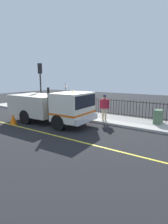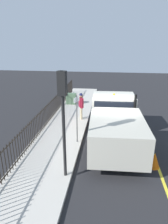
# 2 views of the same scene
# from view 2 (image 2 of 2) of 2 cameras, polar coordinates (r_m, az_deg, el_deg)

# --- Properties ---
(ground_plane) EXTENTS (50.40, 50.40, 0.00)m
(ground_plane) POSITION_cam_2_polar(r_m,az_deg,el_deg) (11.55, 7.99, -7.40)
(ground_plane) COLOR #232326
(ground_plane) RESTS_ON ground
(sidewalk_slab) EXTENTS (2.68, 22.91, 0.15)m
(sidewalk_slab) POSITION_cam_2_polar(r_m,az_deg,el_deg) (11.83, -6.60, -6.24)
(sidewalk_slab) COLOR #B7B2A8
(sidewalk_slab) RESTS_ON ground
(lane_marking) EXTENTS (0.12, 20.62, 0.01)m
(lane_marking) POSITION_cam_2_polar(r_m,az_deg,el_deg) (11.77, 17.91, -7.68)
(lane_marking) COLOR yellow
(lane_marking) RESTS_ON ground
(work_truck) EXTENTS (2.73, 6.19, 2.54)m
(work_truck) POSITION_cam_2_polar(r_m,az_deg,el_deg) (10.69, 8.82, -2.27)
(work_truck) COLOR silver
(work_truck) RESTS_ON ground
(worker_standing) EXTENTS (0.40, 0.62, 1.82)m
(worker_standing) POSITION_cam_2_polar(r_m,az_deg,el_deg) (13.37, -0.86, 2.49)
(worker_standing) COLOR maroon
(worker_standing) RESTS_ON sidewalk_slab
(iron_fence) EXTENTS (0.04, 19.51, 1.31)m
(iron_fence) POSITION_cam_2_polar(r_m,az_deg,el_deg) (11.85, -12.18, -2.62)
(iron_fence) COLOR black
(iron_fence) RESTS_ON sidewalk_slab
(traffic_light_near) EXTENTS (0.32, 0.25, 4.15)m
(traffic_light_near) POSITION_cam_2_polar(r_m,az_deg,el_deg) (7.05, -6.07, 1.89)
(traffic_light_near) COLOR black
(traffic_light_near) RESTS_ON sidewalk_slab
(utility_cabinet) EXTENTS (0.83, 0.46, 0.91)m
(utility_cabinet) POSITION_cam_2_polar(r_m,az_deg,el_deg) (16.91, -3.67, 3.84)
(utility_cabinet) COLOR #4C6B4C
(utility_cabinet) RESTS_ON sidewalk_slab
(traffic_cone) EXTENTS (0.49, 0.49, 0.70)m
(traffic_cone) POSITION_cam_2_polar(r_m,az_deg,el_deg) (9.39, 19.56, -12.88)
(traffic_cone) COLOR orange
(traffic_cone) RESTS_ON ground
(street_sign) EXTENTS (0.21, 0.48, 2.55)m
(street_sign) POSITION_cam_2_polar(r_m,az_deg,el_deg) (10.10, -2.07, -0.59)
(street_sign) COLOR #4C4C4C
(street_sign) RESTS_ON sidewalk_slab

